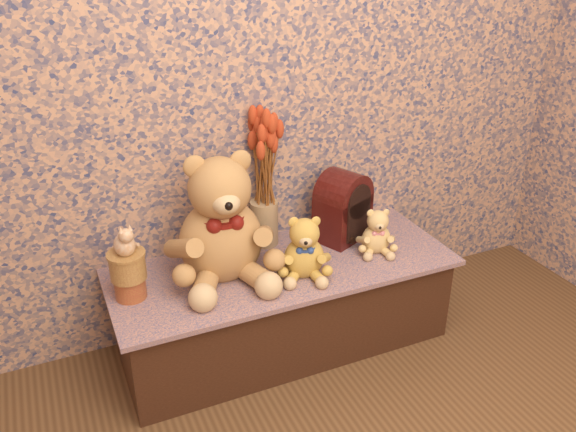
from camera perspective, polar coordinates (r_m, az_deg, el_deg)
name	(u,v)px	position (r m, az deg, el deg)	size (l,w,h in m)	color
display_shelf	(283,304)	(2.52, -0.47, -8.37)	(1.39, 0.55, 0.38)	#3B4479
teddy_large	(219,210)	(2.26, -6.54, 0.57)	(0.43, 0.51, 0.54)	#A57340
teddy_medium	(304,243)	(2.30, 1.54, -2.59)	(0.21, 0.25, 0.27)	#B08631
teddy_small	(377,228)	(2.50, 8.45, -1.15)	(0.16, 0.19, 0.21)	#E2AD6B
cathedral_radio	(343,205)	(2.56, 5.24, 1.01)	(0.22, 0.16, 0.31)	#3A0C0A
ceramic_vase	(264,223)	(2.53, -2.27, -0.64)	(0.12, 0.12, 0.19)	tan
dried_stalks	(263,151)	(2.40, -2.41, 6.23)	(0.23, 0.23, 0.45)	#C3401F
biscuit_tin_lower	(130,287)	(2.27, -14.77, -6.58)	(0.11, 0.11, 0.08)	#B77835
biscuit_tin_upper	(127,266)	(2.23, -15.04, -4.60)	(0.13, 0.13, 0.10)	#D8BD5E
cat_figurine	(124,238)	(2.17, -15.38, -2.04)	(0.09, 0.10, 0.12)	silver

